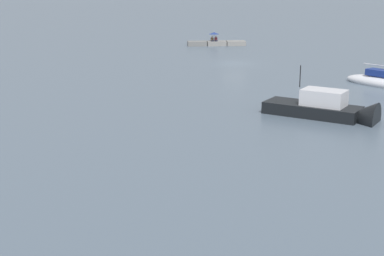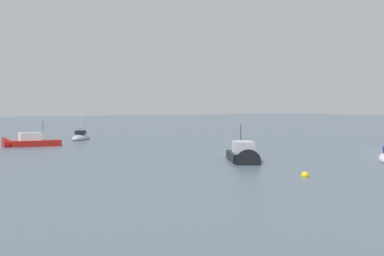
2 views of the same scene
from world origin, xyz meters
TOP-DOWN VIEW (x-y plane):
  - ground_plane at (0.00, 0.00)m, footprint 500.00×500.00m
  - seawall_pier at (0.00, -17.32)m, footprint 8.35×1.77m
  - person_seated_maroon_left at (0.09, -17.24)m, footprint 0.41×0.61m
  - person_seated_brown_right at (0.65, -17.15)m, footprint 0.41×0.61m
  - umbrella_open_navy at (0.37, -17.23)m, footprint 1.48×1.48m
  - sailboat_white_mid at (-11.38, 14.59)m, footprint 5.97×7.24m
  - motorboat_black_mid at (-2.80, 26.31)m, footprint 8.00×6.77m

SIDE VIEW (x-z plane):
  - ground_plane at x=0.00m, z-range 0.00..0.00m
  - seawall_pier at x=0.00m, z-range 0.00..0.66m
  - sailboat_white_mid at x=-11.38m, z-range -4.17..4.88m
  - motorboat_black_mid at x=-2.80m, z-range -1.79..2.75m
  - person_seated_maroon_left at x=0.09m, z-range 0.54..1.27m
  - person_seated_brown_right at x=0.65m, z-range 0.54..1.27m
  - umbrella_open_navy at x=0.37m, z-range 1.13..2.44m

